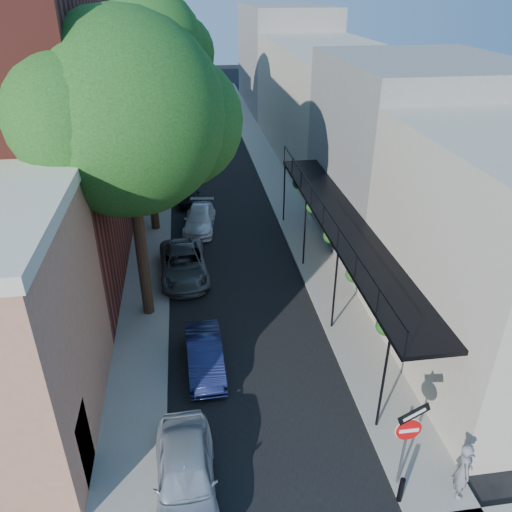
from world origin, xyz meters
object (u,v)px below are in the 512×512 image
object	(u,v)px
parked_car_d	(200,219)
parked_car_c	(184,264)
pedestrian	(463,470)
oak_near	(139,117)
parked_car_e	(188,193)
parked_car_b	(205,355)
bollard	(401,490)
oak_mid	(150,96)
oak_far	(156,48)
parked_car_a	(186,475)
sign_post	(408,433)

from	to	relation	value
parked_car_d	parked_car_c	bearing A→B (deg)	-93.03
pedestrian	oak_near	bearing A→B (deg)	56.56
parked_car_e	parked_car_b	bearing A→B (deg)	-93.33
bollard	parked_car_c	world-z (taller)	parked_car_c
bollard	oak_mid	size ratio (longest dim) A/B	0.08
oak_far	parked_car_b	world-z (taller)	oak_far
oak_near	oak_mid	size ratio (longest dim) A/B	1.12
bollard	parked_car_e	distance (m)	21.79
oak_far	parked_car_d	xyz separation A→B (m)	(1.95, -9.46, -7.69)
parked_car_a	pedestrian	size ratio (longest dim) A/B	2.29
parked_car_d	pedestrian	xyz separation A→B (m)	(6.00, -17.31, 0.43)
parked_car_a	parked_car_d	world-z (taller)	parked_car_a
parked_car_b	oak_near	bearing A→B (deg)	111.91
bollard	parked_car_b	world-z (taller)	parked_car_b
bollard	oak_far	distance (m)	28.58
parked_car_d	parked_car_e	world-z (taller)	parked_car_e
oak_near	oak_far	bearing A→B (deg)	89.96
oak_mid	oak_far	size ratio (longest dim) A/B	0.86
parked_car_d	bollard	bearing A→B (deg)	-68.27
parked_car_c	parked_car_e	distance (m)	8.92
oak_far	parked_car_b	distance (m)	22.29
sign_post	bollard	size ratio (longest dim) A/B	3.74
parked_car_b	pedestrian	world-z (taller)	pedestrian
parked_car_c	sign_post	bearing A→B (deg)	-67.78
bollard	parked_car_d	world-z (taller)	parked_car_d
sign_post	parked_car_a	size ratio (longest dim) A/B	0.75
oak_far	parked_car_e	distance (m)	9.58
oak_mid	parked_car_a	distance (m)	17.85
pedestrian	bollard	bearing A→B (deg)	107.33
sign_post	parked_car_d	bearing A→B (deg)	105.15
sign_post	parked_car_d	size ratio (longest dim) A/B	0.77
oak_mid	parked_car_a	bearing A→B (deg)	-86.60
bollard	parked_car_a	xyz separation A→B (m)	(-5.43, 1.08, 0.16)
oak_near	parked_car_a	world-z (taller)	oak_near
oak_near	parked_car_c	xyz separation A→B (m)	(1.04, 2.55, -7.25)
oak_mid	parked_car_a	world-z (taller)	oak_mid
parked_car_d	oak_near	bearing A→B (deg)	-97.15
bollard	parked_car_a	size ratio (longest dim) A/B	0.20
bollard	parked_car_c	bearing A→B (deg)	113.38
bollard	oak_far	size ratio (longest dim) A/B	0.07
oak_near	parked_car_e	world-z (taller)	oak_near
oak_far	pedestrian	distance (m)	28.85
sign_post	oak_mid	size ratio (longest dim) A/B	0.29
parked_car_b	pedestrian	distance (m)	8.64
bollard	oak_near	distance (m)	13.78
sign_post	pedestrian	xyz separation A→B (m)	(1.44, -0.47, -1.05)
oak_far	parked_car_e	world-z (taller)	oak_far
parked_car_e	parked_car_c	bearing A→B (deg)	-96.75
pedestrian	oak_mid	bearing A→B (deg)	41.67
oak_far	pedestrian	bearing A→B (deg)	-73.45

